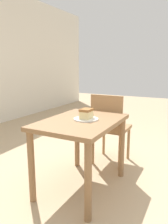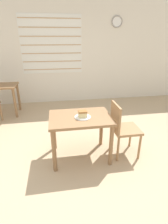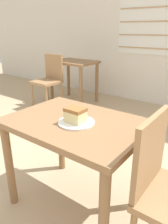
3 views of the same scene
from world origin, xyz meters
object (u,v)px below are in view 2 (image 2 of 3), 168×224
(plate, at_px, (83,117))
(chair_near_window, at_px, (122,127))
(dining_table_near, at_px, (80,124))
(dining_table_far, at_px, (1,91))
(cake_slice, at_px, (83,114))

(plate, bearing_deg, chair_near_window, -0.65)
(dining_table_near, height_order, chair_near_window, chair_near_window)
(dining_table_far, xyz_separation_m, plate, (1.69, -2.03, 0.12))
(cake_slice, bearing_deg, dining_table_far, 129.60)
(dining_table_far, xyz_separation_m, cake_slice, (1.68, -2.04, 0.17))
(dining_table_near, distance_m, plate, 0.13)
(dining_table_far, height_order, plate, dining_table_far)
(plate, bearing_deg, cake_slice, -114.50)
(chair_near_window, bearing_deg, plate, 89.35)
(plate, height_order, cake_slice, cake_slice)
(dining_table_far, relative_size, cake_slice, 6.32)
(dining_table_far, bearing_deg, dining_table_near, -50.35)
(dining_table_far, distance_m, chair_near_window, 3.09)
(dining_table_near, bearing_deg, dining_table_far, 129.65)
(dining_table_far, distance_m, plate, 2.64)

